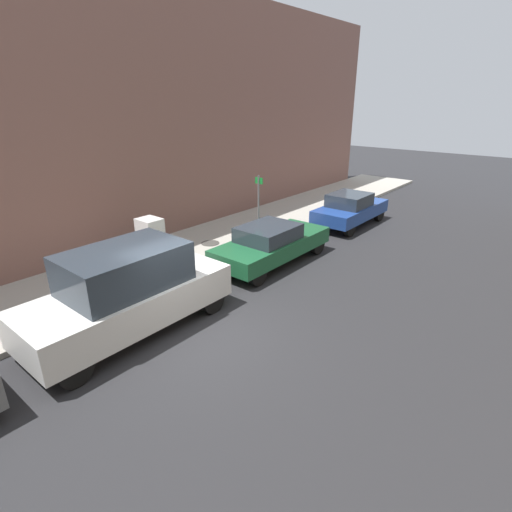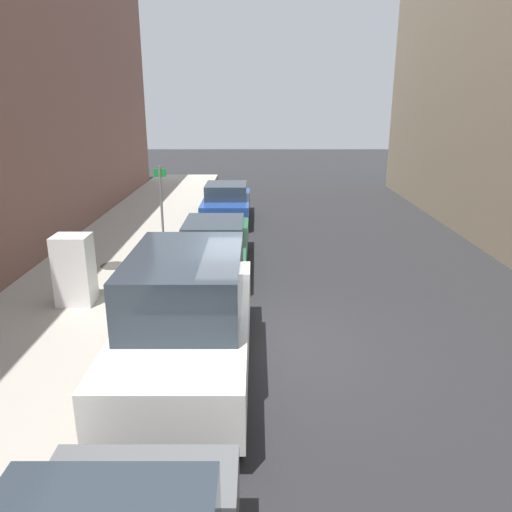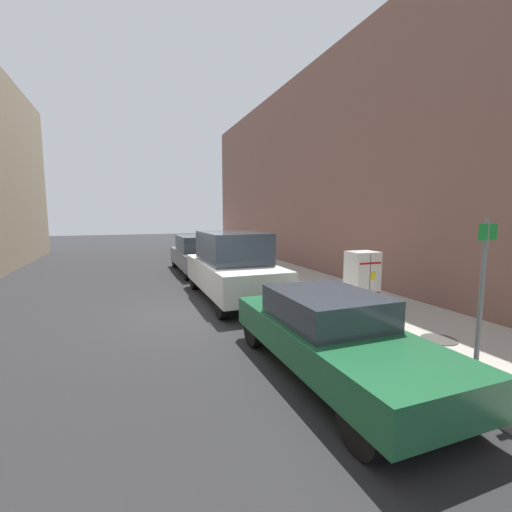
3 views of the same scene
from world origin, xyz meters
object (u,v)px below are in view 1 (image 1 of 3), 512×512
discarded_refrigerator (151,241)px  street_sign_post (259,204)px  parked_hatchback_blue (350,209)px  parked_van_white (128,291)px  parked_sedan_green (271,243)px

discarded_refrigerator → street_sign_post: street_sign_post is taller
street_sign_post → parked_hatchback_blue: 4.83m
parked_van_white → parked_hatchback_blue: size_ratio=1.21×
discarded_refrigerator → parked_van_white: 4.01m
discarded_refrigerator → street_sign_post: size_ratio=0.62×
parked_van_white → parked_hatchback_blue: bearing=90.0°
street_sign_post → parked_van_white: 7.21m
discarded_refrigerator → parked_hatchback_blue: size_ratio=0.37×
discarded_refrigerator → parked_sedan_green: bearing=45.0°
discarded_refrigerator → parked_hatchback_blue: bearing=71.7°
discarded_refrigerator → parked_sedan_green: (2.86, 2.86, -0.20)m
parked_van_white → parked_hatchback_blue: (-0.00, 11.46, -0.32)m
parked_van_white → parked_sedan_green: (-0.00, 5.65, -0.35)m
parked_van_white → parked_hatchback_blue: parked_van_white is taller
discarded_refrigerator → parked_van_white: bearing=-44.3°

